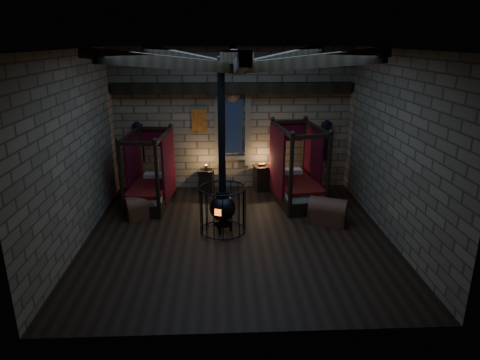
{
  "coord_description": "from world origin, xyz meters",
  "views": [
    {
      "loc": [
        -0.34,
        -9.12,
        4.42
      ],
      "look_at": [
        0.09,
        0.6,
        1.17
      ],
      "focal_mm": 32.0,
      "sensor_mm": 36.0,
      "label": 1
    }
  ],
  "objects_px": {
    "bed_left": "(151,187)",
    "stove": "(223,206)",
    "bed_right": "(296,184)",
    "trunk_right": "(328,212)",
    "trunk_left": "(142,207)"
  },
  "relations": [
    {
      "from": "bed_right",
      "to": "trunk_left",
      "type": "height_order",
      "value": "bed_right"
    },
    {
      "from": "trunk_right",
      "to": "bed_right",
      "type": "bearing_deg",
      "value": 133.94
    },
    {
      "from": "trunk_right",
      "to": "stove",
      "type": "bearing_deg",
      "value": -147.79
    },
    {
      "from": "bed_left",
      "to": "stove",
      "type": "distance_m",
      "value": 2.72
    },
    {
      "from": "bed_left",
      "to": "bed_right",
      "type": "bearing_deg",
      "value": 5.92
    },
    {
      "from": "bed_right",
      "to": "trunk_left",
      "type": "bearing_deg",
      "value": -175.41
    },
    {
      "from": "bed_left",
      "to": "trunk_left",
      "type": "bearing_deg",
      "value": -91.2
    },
    {
      "from": "bed_left",
      "to": "bed_right",
      "type": "distance_m",
      "value": 4.05
    },
    {
      "from": "bed_left",
      "to": "stove",
      "type": "height_order",
      "value": "stove"
    },
    {
      "from": "bed_left",
      "to": "trunk_left",
      "type": "xyz_separation_m",
      "value": [
        -0.1,
        -0.87,
        -0.24
      ]
    },
    {
      "from": "bed_left",
      "to": "trunk_left",
      "type": "height_order",
      "value": "bed_left"
    },
    {
      "from": "bed_right",
      "to": "bed_left",
      "type": "bearing_deg",
      "value": 172.73
    },
    {
      "from": "bed_right",
      "to": "trunk_right",
      "type": "bearing_deg",
      "value": -77.32
    },
    {
      "from": "bed_left",
      "to": "stove",
      "type": "bearing_deg",
      "value": -37.58
    },
    {
      "from": "bed_left",
      "to": "trunk_left",
      "type": "relative_size",
      "value": 2.18
    }
  ]
}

